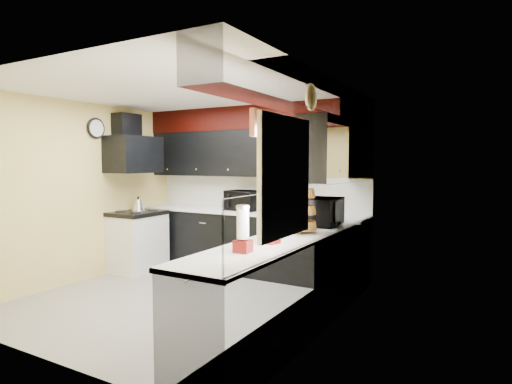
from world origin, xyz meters
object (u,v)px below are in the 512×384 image
at_px(utensil_crock, 296,209).
at_px(kettle, 138,205).
at_px(microwave, 322,212).
at_px(knife_block, 309,206).
at_px(toaster_oven, 244,200).

relative_size(utensil_crock, kettle, 0.82).
distance_m(microwave, kettle, 3.07).
height_order(knife_block, kettle, knife_block).
bearing_deg(knife_block, microwave, -53.63).
bearing_deg(knife_block, utensil_crock, -176.93).
xyz_separation_m(microwave, knife_block, (-0.49, 0.80, -0.03)).
height_order(microwave, kettle, microwave).
height_order(toaster_oven, kettle, toaster_oven).
bearing_deg(microwave, kettle, 82.63).
bearing_deg(utensil_crock, toaster_oven, 175.55).
relative_size(toaster_oven, kettle, 2.64).
height_order(microwave, knife_block, microwave).
bearing_deg(utensil_crock, microwave, -49.62).
bearing_deg(kettle, utensil_crock, 14.70).
bearing_deg(toaster_oven, microwave, -23.13).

